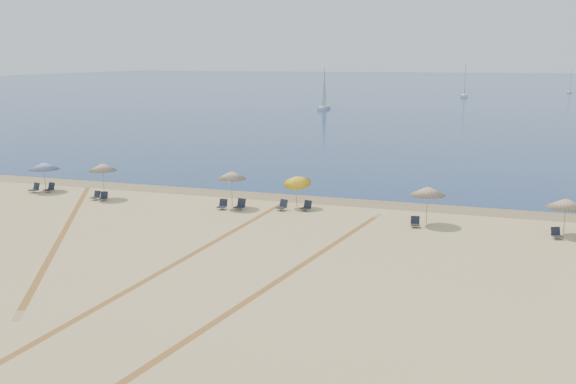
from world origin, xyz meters
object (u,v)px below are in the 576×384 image
chair_7 (307,206)px  sailboat_0 (324,97)px  umbrella_0 (44,166)px  chair_9 (556,234)px  umbrella_4 (428,191)px  umbrella_3 (297,180)px  umbrella_2 (232,175)px  chair_8 (415,222)px  chair_4 (223,205)px  sailboat_1 (570,86)px  chair_2 (96,196)px  chair_0 (35,188)px  sailboat_2 (465,87)px  chair_3 (104,197)px  chair_1 (50,188)px  umbrella_5 (566,203)px  chair_6 (282,206)px  umbrella_1 (103,167)px  chair_5 (240,205)px

chair_7 → sailboat_0: size_ratio=0.10×
umbrella_0 → chair_9: bearing=-3.3°
umbrella_4 → umbrella_3: bearing=168.4°
umbrella_2 → chair_8: size_ratio=3.63×
chair_7 → chair_8: (7.46, -1.99, -0.02)m
chair_4 → sailboat_1: 167.23m
umbrella_3 → chair_2: bearing=-171.4°
chair_0 → sailboat_2: 135.47m
chair_0 → chair_7: bearing=14.6°
umbrella_2 → chair_3: bearing=-174.2°
umbrella_3 → chair_1: 19.60m
chair_3 → sailboat_1: bearing=57.2°
chair_7 → chair_2: bearing=-156.8°
chair_9 → umbrella_0: bearing=156.2°
umbrella_5 → sailboat_2: (-11.61, 133.42, 0.68)m
chair_6 → chair_7: chair_6 is taller
chair_1 → chair_2: chair_1 is taller
umbrella_1 → chair_3: size_ratio=3.58×
chair_5 → umbrella_4: bearing=10.4°
umbrella_0 → chair_7: 21.15m
sailboat_2 → sailboat_1: bearing=47.3°
umbrella_4 → sailboat_2: 133.42m
umbrella_2 → chair_5: 2.17m
umbrella_3 → chair_2: 14.86m
chair_3 → chair_8: 22.30m
chair_7 → umbrella_2: bearing=-156.6°
umbrella_2 → sailboat_1: 166.36m
chair_8 → chair_3: bearing=168.6°
sailboat_1 → chair_8: bearing=-90.0°
chair_2 → chair_4: 9.94m
chair_5 → chair_6: 2.85m
chair_1 → sailboat_1: (52.92, 161.75, 1.61)m
umbrella_3 → chair_2: size_ratio=3.62×
chair_3 → chair_5: bearing=-14.4°
umbrella_1 → chair_7: (15.29, 0.73, -2.01)m
chair_3 → chair_5: (10.46, 0.41, 0.05)m
umbrella_3 → chair_6: umbrella_3 is taller
umbrella_0 → chair_3: umbrella_0 is taller
chair_2 → chair_7: bearing=13.7°
umbrella_0 → sailboat_2: sailboat_2 is taller
chair_6 → chair_3: bearing=-156.6°
chair_2 → chair_5: size_ratio=0.84×
umbrella_5 → chair_8: bearing=-173.9°
umbrella_0 → chair_5: bearing=-3.9°
umbrella_3 → sailboat_2: 131.64m
chair_3 → sailboat_0: (-5.60, 84.43, 2.14)m
chair_2 → umbrella_0: bearing=173.5°
chair_6 → sailboat_0: (-18.82, 83.30, 2.10)m
umbrella_2 → chair_0: umbrella_2 is taller
chair_0 → chair_3: size_ratio=1.10×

